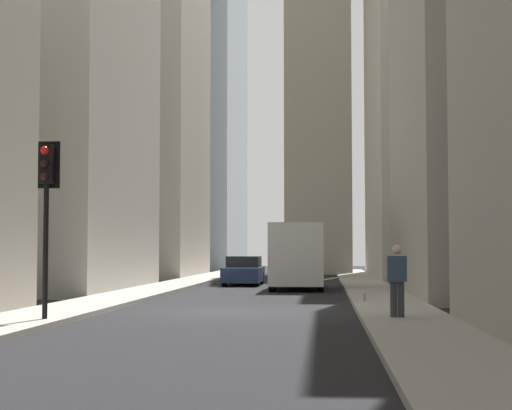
# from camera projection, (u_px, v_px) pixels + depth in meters

# --- Properties ---
(ground_plane) EXTENTS (135.00, 135.00, 0.00)m
(ground_plane) POSITION_uv_depth(u_px,v_px,m) (233.00, 312.00, 22.64)
(ground_plane) COLOR black
(sidewalk_right) EXTENTS (90.00, 2.20, 0.14)m
(sidewalk_right) POSITION_uv_depth(u_px,v_px,m) (75.00, 308.00, 23.01)
(sidewalk_right) COLOR #A8A399
(sidewalk_right) RESTS_ON ground_plane
(sidewalk_left) EXTENTS (90.00, 2.20, 0.14)m
(sidewalk_left) POSITION_uv_depth(u_px,v_px,m) (396.00, 310.00, 22.27)
(sidewalk_left) COLOR #A8A399
(sidewalk_left) RESTS_ON ground_plane
(building_left_far) EXTENTS (17.64, 10.00, 28.29)m
(building_left_far) POSITION_uv_depth(u_px,v_px,m) (450.00, 55.00, 51.89)
(building_left_far) COLOR beige
(building_left_far) RESTS_ON ground_plane
(building_right_midfar) EXTENTS (12.30, 10.00, 19.21)m
(building_right_midfar) POSITION_uv_depth(u_px,v_px,m) (17.00, 67.00, 35.07)
(building_right_midfar) COLOR #B7B2A5
(building_right_midfar) RESTS_ON ground_plane
(building_right_far) EXTENTS (12.16, 10.00, 33.33)m
(building_right_far) POSITION_uv_depth(u_px,v_px,m) (123.00, 23.00, 53.59)
(building_right_far) COLOR beige
(building_right_far) RESTS_ON ground_plane
(church_spire) EXTENTS (5.30, 5.30, 36.28)m
(church_spire) POSITION_uv_depth(u_px,v_px,m) (318.00, 19.00, 60.81)
(church_spire) COLOR #A8A091
(church_spire) RESTS_ON ground_plane
(delivery_truck) EXTENTS (6.46, 2.25, 2.84)m
(delivery_truck) POSITION_uv_depth(u_px,v_px,m) (298.00, 256.00, 35.91)
(delivery_truck) COLOR silver
(delivery_truck) RESTS_ON ground_plane
(sedan_navy) EXTENTS (4.30, 1.78, 1.42)m
(sedan_navy) POSITION_uv_depth(u_px,v_px,m) (244.00, 272.00, 40.05)
(sedan_navy) COLOR navy
(sedan_navy) RESTS_ON ground_plane
(traffic_light_foreground) EXTENTS (0.43, 0.52, 4.11)m
(traffic_light_foreground) POSITION_uv_depth(u_px,v_px,m) (46.00, 187.00, 18.81)
(traffic_light_foreground) COLOR black
(traffic_light_foreground) RESTS_ON sidewalk_right
(pedestrian) EXTENTS (0.26, 0.44, 1.70)m
(pedestrian) POSITION_uv_depth(u_px,v_px,m) (397.00, 278.00, 19.15)
(pedestrian) COLOR #33333D
(pedestrian) RESTS_ON sidewalk_left
(discarded_bottle) EXTENTS (0.07, 0.07, 0.27)m
(discarded_bottle) POSITION_uv_depth(u_px,v_px,m) (364.00, 297.00, 25.21)
(discarded_bottle) COLOR #999EA3
(discarded_bottle) RESTS_ON sidewalk_left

